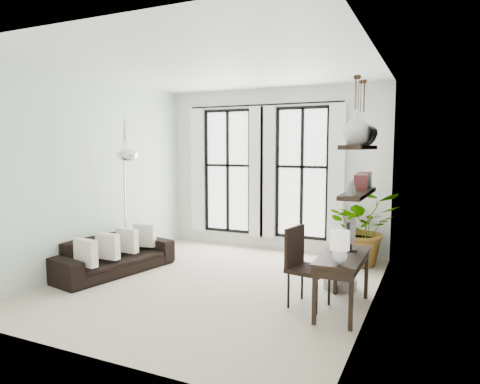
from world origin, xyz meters
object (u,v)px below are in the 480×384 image
Objects in this scene: desk at (342,258)px; buddha at (340,264)px; sofa at (113,255)px; plant at (363,228)px; desk_chair at (303,261)px; arc_lamp at (125,160)px.

buddha is (-0.20, 0.90, -0.33)m from desk.
buddha reaches higher than sofa.
plant is 2.33m from desk_chair.
sofa is 3.63m from buddha.
desk is (0.11, -2.34, 0.03)m from plant.
sofa is 4.26m from plant.
desk_chair is at bearing 174.83° from desk.
desk is at bearing -6.22° from arc_lamp.
buddha is (3.55, 0.74, 0.07)m from sofa.
buddha is (3.44, 0.51, -1.49)m from arc_lamp.
arc_lamp is (0.11, 0.24, 1.55)m from sofa.
sofa is 1.99× the size of desk_chair.
desk is at bearing -80.96° from sofa.
desk is at bearing 4.70° from desk_chair.
arc_lamp is at bearing -151.10° from plant.
plant reaches higher than sofa.
plant is at bearing -47.52° from sofa.
arc_lamp is (-3.13, 0.35, 1.26)m from desk_chair.
desk_chair is at bearing -6.40° from arc_lamp.
desk_chair is (-0.51, 0.05, -0.10)m from desk.
sofa is at bearing -148.98° from plant.
plant is at bearing 28.90° from arc_lamp.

